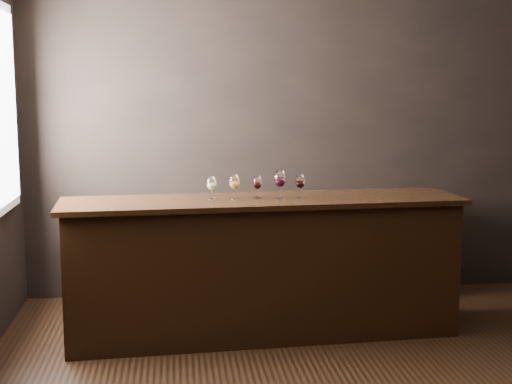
{
  "coord_description": "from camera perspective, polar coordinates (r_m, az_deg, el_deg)",
  "views": [
    {
      "loc": [
        -1.15,
        -4.2,
        1.91
      ],
      "look_at": [
        -0.54,
        1.09,
        1.12
      ],
      "focal_mm": 50.0,
      "sensor_mm": 36.0,
      "label": 1
    }
  ],
  "objects": [
    {
      "name": "glass_amber",
      "position": [
        5.35,
        -1.75,
        0.75
      ],
      "size": [
        0.08,
        0.08,
        0.18
      ],
      "color": "white",
      "rests_on": "bar_top"
    },
    {
      "name": "bar_top",
      "position": [
        5.39,
        0.57,
        -0.72
      ],
      "size": [
        3.08,
        0.89,
        0.04
      ],
      "primitive_type": "cube",
      "rotation": [
        0.0,
        0.0,
        0.06
      ],
      "color": "black",
      "rests_on": "bar_counter"
    },
    {
      "name": "glass_white",
      "position": [
        5.35,
        -3.58,
        0.63
      ],
      "size": [
        0.07,
        0.07,
        0.17
      ],
      "color": "white",
      "rests_on": "bar_top"
    },
    {
      "name": "glass_red_c",
      "position": [
        5.43,
        3.54,
        0.79
      ],
      "size": [
        0.07,
        0.07,
        0.18
      ],
      "color": "white",
      "rests_on": "bar_top"
    },
    {
      "name": "room_shell",
      "position": [
        4.41,
        5.49,
        7.11
      ],
      "size": [
        5.02,
        4.52,
        2.81
      ],
      "color": "black",
      "rests_on": "ground"
    },
    {
      "name": "bar_counter",
      "position": [
        5.5,
        0.57,
        -6.23
      ],
      "size": [
        2.98,
        0.81,
        1.03
      ],
      "primitive_type": "cube",
      "rotation": [
        0.0,
        0.0,
        0.06
      ],
      "color": "black",
      "rests_on": "ground"
    },
    {
      "name": "glass_red_a",
      "position": [
        5.4,
        0.11,
        0.72
      ],
      "size": [
        0.07,
        0.07,
        0.17
      ],
      "color": "white",
      "rests_on": "bar_top"
    },
    {
      "name": "back_bar_shelf",
      "position": [
        6.44,
        1.04,
        -4.45
      ],
      "size": [
        2.61,
        0.4,
        0.94
      ],
      "primitive_type": "cube",
      "color": "black",
      "rests_on": "ground"
    },
    {
      "name": "glass_red_b",
      "position": [
        5.37,
        1.93,
        1.01
      ],
      "size": [
        0.09,
        0.09,
        0.22
      ],
      "color": "white",
      "rests_on": "bar_top"
    }
  ]
}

